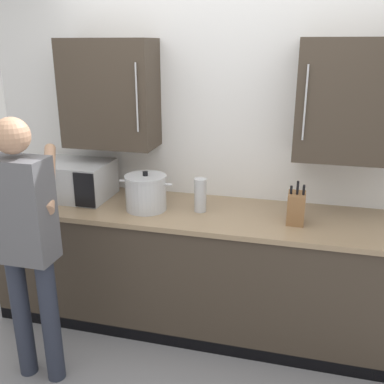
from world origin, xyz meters
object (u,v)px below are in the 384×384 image
stock_pot (146,193)px  person_figure (25,233)px  microwave_oven (69,180)px  thermos_flask (200,195)px  knife_block (296,208)px

stock_pot → person_figure: size_ratio=0.23×
microwave_oven → thermos_flask: size_ratio=3.37×
microwave_oven → knife_block: knife_block is taller
thermos_flask → knife_block: (0.65, -0.05, -0.02)m
thermos_flask → person_figure: person_figure is taller
stock_pot → knife_block: knife_block is taller
thermos_flask → person_figure: 1.15m
person_figure → microwave_oven: bearing=102.1°
knife_block → microwave_oven: bearing=176.8°
microwave_oven → stock_pot: 0.66m
thermos_flask → knife_block: knife_block is taller
stock_pot → knife_block: (1.02, 0.01, -0.02)m
thermos_flask → person_figure: size_ratio=0.14×
person_figure → stock_pot: bearing=56.6°
stock_pot → knife_block: 1.02m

